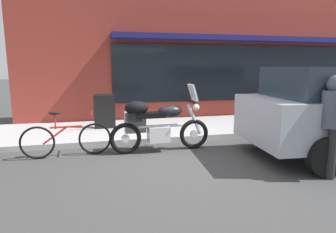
% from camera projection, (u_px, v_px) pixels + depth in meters
% --- Properties ---
extents(ground_plane, '(80.00, 80.00, 0.00)m').
position_uv_depth(ground_plane, '(183.00, 160.00, 5.39)').
color(ground_plane, '#3B3B3B').
extents(storefront_building, '(19.06, 0.90, 7.89)m').
position_uv_depth(storefront_building, '(305.00, 6.00, 9.84)').
color(storefront_building, maroon).
rests_on(storefront_building, ground_plane).
extents(touring_motorcycle, '(2.13, 0.63, 1.40)m').
position_uv_depth(touring_motorcycle, '(154.00, 123.00, 5.88)').
color(touring_motorcycle, black).
rests_on(touring_motorcycle, ground_plane).
extents(parked_bicycle, '(1.72, 0.48, 0.91)m').
position_uv_depth(parked_bicycle, '(66.00, 139.00, 5.57)').
color(parked_bicycle, black).
rests_on(parked_bicycle, ground_plane).
extents(pedestrian_walking, '(0.44, 0.55, 1.64)m').
position_uv_depth(pedestrian_walking, '(334.00, 114.00, 4.44)').
color(pedestrian_walking, black).
rests_on(pedestrian_walking, ground_plane).
extents(sandwich_board_sign, '(0.55, 0.41, 0.91)m').
position_uv_depth(sandwich_board_sign, '(105.00, 111.00, 7.55)').
color(sandwich_board_sign, black).
rests_on(sandwich_board_sign, sidewalk_curb).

